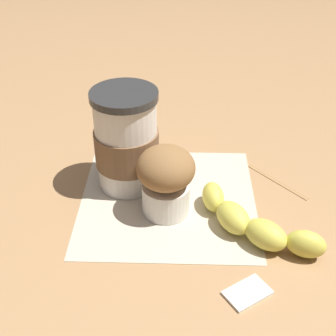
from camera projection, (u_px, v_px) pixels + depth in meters
ground_plane at (168, 200)px, 0.66m from camera, size 3.00×3.00×0.00m
paper_napkin at (168, 199)px, 0.65m from camera, size 0.26×0.26×0.00m
coffee_cup at (126, 142)px, 0.65m from camera, size 0.09×0.09×0.15m
muffin at (169, 179)px, 0.60m from camera, size 0.08×0.08×0.10m
banana at (252, 223)px, 0.59m from camera, size 0.16×0.12×0.04m
sugar_packet at (247, 292)px, 0.52m from camera, size 0.06×0.06×0.01m
wooden_stirrer at (277, 181)px, 0.69m from camera, size 0.08×0.08×0.00m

